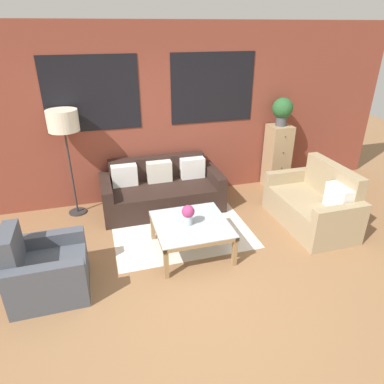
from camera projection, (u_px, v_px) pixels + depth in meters
ground_plane at (200, 282)px, 4.03m from camera, size 16.00×16.00×0.00m
wall_back_brick at (156, 116)px, 5.51m from camera, size 8.40×0.09×2.80m
rug at (180, 228)px, 5.09m from camera, size 1.96×1.61×0.00m
couch_dark at (162, 191)px, 5.57m from camera, size 1.91×0.88×0.78m
settee_vintage at (314, 205)px, 5.07m from camera, size 0.80×1.42×0.92m
armchair_corner at (46, 271)px, 3.78m from camera, size 0.80×0.79×0.84m
coffee_table at (191, 227)px, 4.42m from camera, size 0.94×0.94×0.43m
floor_lamp at (63, 124)px, 4.88m from camera, size 0.44×0.44×1.65m
drawer_cabinet at (277, 157)px, 6.18m from camera, size 0.39×0.40×1.15m
potted_plant at (282, 110)px, 5.81m from camera, size 0.35×0.35×0.48m
flower_vase at (188, 214)px, 4.29m from camera, size 0.16×0.16×0.27m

